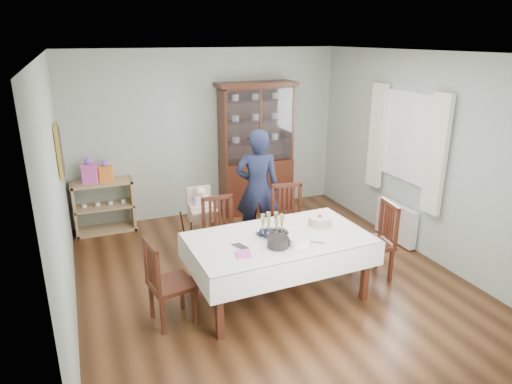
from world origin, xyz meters
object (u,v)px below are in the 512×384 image
sideboard (104,206)px  champagne_tray (272,229)px  dining_table (278,267)px  gift_bag_pink (90,172)px  chair_end_right (373,255)px  chair_far_right (289,237)px  woman (258,189)px  birthday_cake (320,221)px  chair_end_left (171,298)px  china_cabinet (256,146)px  chair_far_left (222,250)px  gift_bag_orange (106,172)px  high_chair (202,229)px

sideboard → champagne_tray: bearing=-58.3°
dining_table → gift_bag_pink: gift_bag_pink is taller
chair_end_right → champagne_tray: (-1.34, 0.07, 0.55)m
chair_far_right → woman: (-0.25, 0.53, 0.55)m
champagne_tray → gift_bag_pink: bearing=124.1°
woman → birthday_cake: 1.32m
chair_far_right → birthday_cake: bearing=-79.6°
sideboard → chair_end_left: bearing=-80.9°
china_cabinet → chair_end_left: china_cabinet is taller
champagne_tray → woman: bearing=74.8°
birthday_cake → chair_end_left: bearing=-176.6°
dining_table → sideboard: bearing=121.5°
china_cabinet → gift_bag_pink: (-2.64, 0.00, -0.15)m
chair_far_left → chair_end_right: 1.90m
champagne_tray → birthday_cake: size_ratio=1.22×
chair_end_right → birthday_cake: 0.91m
sideboard → chair_end_left: chair_end_left is taller
chair_end_right → gift_bag_orange: 4.01m
china_cabinet → chair_far_left: 2.36m
chair_far_right → chair_end_right: 1.13m
china_cabinet → chair_far_left: (-1.21, -1.84, -0.84)m
chair_end_left → chair_end_right: bearing=-98.5°
china_cabinet → chair_far_right: china_cabinet is taller
sideboard → woman: (1.99, -1.34, 0.45)m
sideboard → high_chair: 1.79m
dining_table → chair_end_left: (-1.24, -0.00, -0.10)m
chair_end_left → gift_bag_orange: bearing=-1.5°
china_cabinet → chair_end_right: (0.48, -2.70, -0.84)m
dining_table → chair_far_left: (-0.39, 0.87, -0.10)m
chair_end_right → chair_end_left: bearing=-81.4°
dining_table → china_cabinet: 2.93m
dining_table → high_chair: size_ratio=2.07×
sideboard → dining_table: bearing=-58.5°
chair_end_right → woman: bearing=-136.3°
woman → high_chair: (-0.83, -0.02, -0.46)m
dining_table → gift_bag_orange: size_ratio=6.00×
birthday_cake → woman: bearing=101.2°
champagne_tray → chair_far_right: bearing=52.1°
dining_table → chair_end_left: chair_end_left is taller
champagne_tray → birthday_cake: champagne_tray is taller
gift_bag_orange → champagne_tray: bearing=-59.4°
champagne_tray → chair_end_right: bearing=-3.1°
chair_end_left → birthday_cake: size_ratio=3.06×
chair_far_right → gift_bag_orange: (-2.16, 1.85, 0.65)m
chair_far_right → gift_bag_orange: size_ratio=2.93×
chair_end_right → gift_bag_pink: gift_bag_pink is taller
chair_end_right → high_chair: high_chair is taller
chair_far_left → woman: (0.71, 0.53, 0.57)m
chair_far_left → birthday_cake: birthday_cake is taller
chair_end_left → champagne_tray: 1.32m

